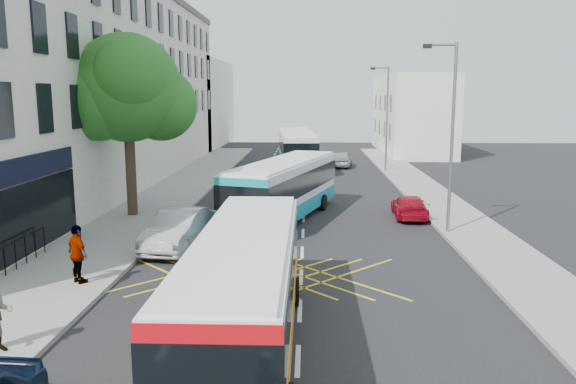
# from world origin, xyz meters

# --- Properties ---
(ground) EXTENTS (120.00, 120.00, 0.00)m
(ground) POSITION_xyz_m (0.00, 0.00, 0.00)
(ground) COLOR black
(ground) RESTS_ON ground
(pavement_left) EXTENTS (5.00, 70.00, 0.15)m
(pavement_left) POSITION_xyz_m (-8.50, 15.00, 0.07)
(pavement_left) COLOR gray
(pavement_left) RESTS_ON ground
(pavement_right) EXTENTS (3.00, 70.00, 0.15)m
(pavement_right) POSITION_xyz_m (7.50, 15.00, 0.07)
(pavement_right) COLOR gray
(pavement_right) RESTS_ON ground
(terrace_main) EXTENTS (8.30, 45.00, 13.50)m
(terrace_main) POSITION_xyz_m (-14.00, 24.49, 6.76)
(terrace_main) COLOR beige
(terrace_main) RESTS_ON ground
(terrace_far) EXTENTS (8.00, 20.00, 10.00)m
(terrace_far) POSITION_xyz_m (-14.00, 55.00, 5.00)
(terrace_far) COLOR silver
(terrace_far) RESTS_ON ground
(building_right) EXTENTS (6.00, 18.00, 8.00)m
(building_right) POSITION_xyz_m (11.00, 48.00, 4.00)
(building_right) COLOR silver
(building_right) RESTS_ON ground
(street_tree) EXTENTS (6.30, 5.70, 8.80)m
(street_tree) POSITION_xyz_m (-8.51, 14.97, 6.29)
(street_tree) COLOR #382619
(street_tree) RESTS_ON pavement_left
(lamp_near) EXTENTS (1.45, 0.15, 8.00)m
(lamp_near) POSITION_xyz_m (6.20, 12.00, 4.62)
(lamp_near) COLOR slate
(lamp_near) RESTS_ON pavement_right
(lamp_far) EXTENTS (1.45, 0.15, 8.00)m
(lamp_far) POSITION_xyz_m (6.20, 32.00, 4.62)
(lamp_far) COLOR slate
(lamp_far) RESTS_ON pavement_right
(railings) EXTENTS (0.08, 5.60, 1.14)m
(railings) POSITION_xyz_m (-9.70, 5.30, 0.72)
(railings) COLOR black
(railings) RESTS_ON pavement_left
(bus_near) EXTENTS (2.51, 9.97, 2.80)m
(bus_near) POSITION_xyz_m (-1.28, 0.74, 1.48)
(bus_near) COLOR silver
(bus_near) RESTS_ON ground
(bus_mid) EXTENTS (5.33, 10.56, 2.90)m
(bus_mid) POSITION_xyz_m (-0.95, 14.74, 1.53)
(bus_mid) COLOR silver
(bus_mid) RESTS_ON ground
(bus_far) EXTENTS (3.48, 11.32, 3.14)m
(bus_far) POSITION_xyz_m (-0.72, 33.36, 1.65)
(bus_far) COLOR silver
(bus_far) RESTS_ON ground
(parked_car_silver) EXTENTS (2.23, 4.86, 1.54)m
(parked_car_silver) POSITION_xyz_m (-4.90, 9.41, 0.77)
(parked_car_silver) COLOR #ABADB3
(parked_car_silver) RESTS_ON ground
(red_hatchback) EXTENTS (1.74, 3.90, 1.11)m
(red_hatchback) POSITION_xyz_m (5.25, 15.46, 0.56)
(red_hatchback) COLOR #A50719
(red_hatchback) RESTS_ON ground
(distant_car_grey) EXTENTS (2.90, 5.55, 1.49)m
(distant_car_grey) POSITION_xyz_m (-0.01, 39.88, 0.75)
(distant_car_grey) COLOR #3E4246
(distant_car_grey) RESTS_ON ground
(distant_car_silver) EXTENTS (2.14, 4.19, 1.37)m
(distant_car_silver) POSITION_xyz_m (3.05, 35.25, 0.68)
(distant_car_silver) COLOR #9CA0A3
(distant_car_silver) RESTS_ON ground
(pedestrian_far) EXTENTS (1.13, 1.07, 1.88)m
(pedestrian_far) POSITION_xyz_m (-7.00, 4.72, 1.09)
(pedestrian_far) COLOR gray
(pedestrian_far) RESTS_ON pavement_left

